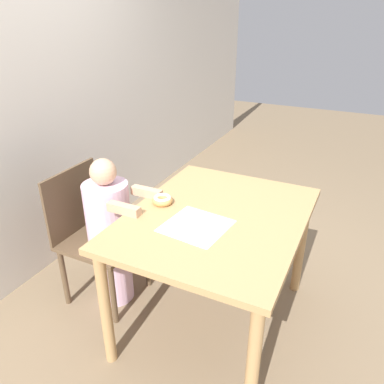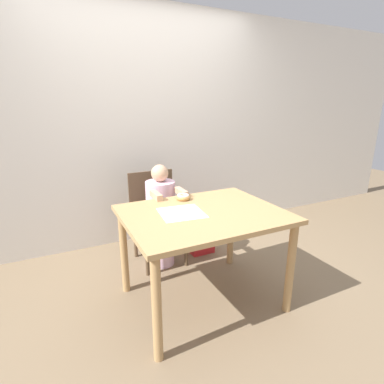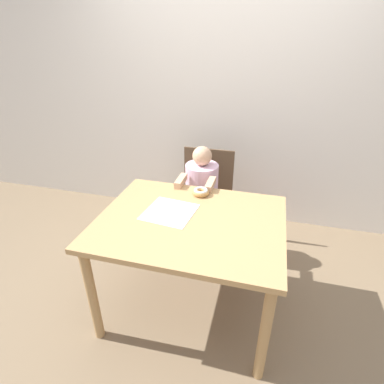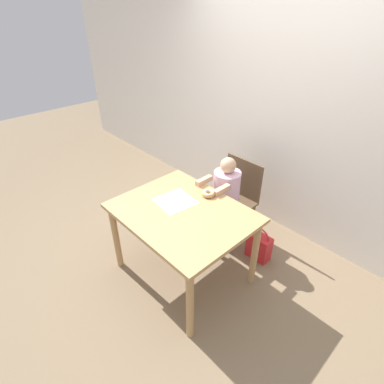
% 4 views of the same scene
% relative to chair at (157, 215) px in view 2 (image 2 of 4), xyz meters
% --- Properties ---
extents(ground_plane, '(12.00, 12.00, 0.00)m').
position_rel_chair_xyz_m(ground_plane, '(0.09, -0.80, -0.46)').
color(ground_plane, '#7A664C').
extents(wall_back, '(8.00, 0.05, 2.50)m').
position_rel_chair_xyz_m(wall_back, '(0.09, 0.57, 0.79)').
color(wall_back, silver).
rests_on(wall_back, ground_plane).
extents(dining_table, '(1.15, 0.91, 0.75)m').
position_rel_chair_xyz_m(dining_table, '(0.09, -0.80, 0.19)').
color(dining_table, tan).
rests_on(dining_table, ground_plane).
extents(chair, '(0.45, 0.45, 0.88)m').
position_rel_chair_xyz_m(chair, '(0.00, 0.00, 0.00)').
color(chair, brown).
rests_on(chair, ground_plane).
extents(child_figure, '(0.28, 0.45, 0.99)m').
position_rel_chair_xyz_m(child_figure, '(-0.00, -0.13, 0.02)').
color(child_figure, silver).
rests_on(child_figure, ground_plane).
extents(donut, '(0.12, 0.12, 0.05)m').
position_rel_chair_xyz_m(donut, '(0.07, -0.47, 0.31)').
color(donut, tan).
rests_on(donut, dining_table).
extents(napkin, '(0.34, 0.34, 0.00)m').
position_rel_chair_xyz_m(napkin, '(-0.07, -0.75, 0.29)').
color(napkin, white).
rests_on(napkin, dining_table).
extents(handbag, '(0.24, 0.13, 0.38)m').
position_rel_chair_xyz_m(handbag, '(0.45, -0.10, -0.31)').
color(handbag, red).
rests_on(handbag, ground_plane).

